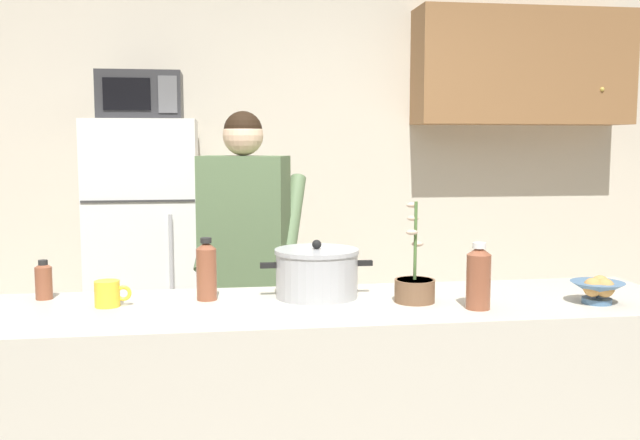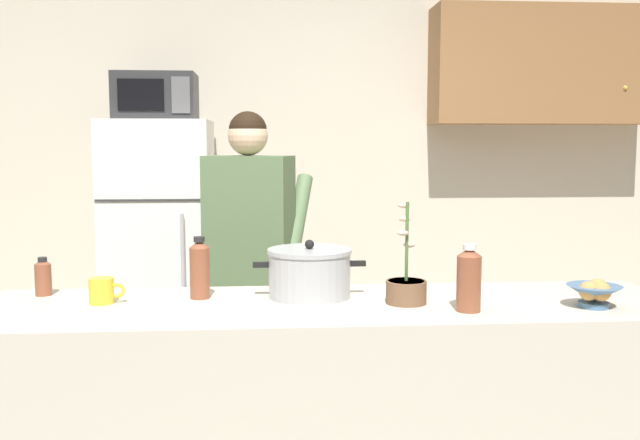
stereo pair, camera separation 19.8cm
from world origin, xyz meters
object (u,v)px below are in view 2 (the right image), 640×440
at_px(microwave, 156,97).
at_px(potted_orchid, 406,287).
at_px(cooking_pot, 309,273).
at_px(refrigerator, 161,254).
at_px(person_near_pot, 250,239).
at_px(coffee_mug, 102,291).
at_px(bread_bowl, 594,293).
at_px(bottle_near_edge, 469,279).
at_px(bottle_mid_counter, 200,268).
at_px(bottle_far_corner, 43,277).

height_order(microwave, potted_orchid, microwave).
bearing_deg(cooking_pot, refrigerator, 115.22).
relative_size(person_near_pot, coffee_mug, 12.69).
bearing_deg(microwave, refrigerator, 90.07).
height_order(microwave, cooking_pot, microwave).
distance_m(bread_bowl, bottle_near_edge, 0.47).
distance_m(coffee_mug, bottle_near_edge, 1.33).
xyz_separation_m(bread_bowl, bottle_near_edge, (-0.47, -0.02, 0.06)).
xyz_separation_m(bottle_mid_counter, potted_orchid, (0.77, -0.15, -0.05)).
xyz_separation_m(microwave, coffee_mug, (0.05, -1.76, -0.82)).
bearing_deg(bottle_near_edge, bottle_far_corner, 166.22).
xyz_separation_m(bread_bowl, potted_orchid, (-0.66, 0.12, 0.01)).
bearing_deg(microwave, bottle_mid_counter, -76.86).
relative_size(refrigerator, bread_bowl, 8.42).
xyz_separation_m(person_near_pot, coffee_mug, (-0.53, -0.86, -0.07)).
bearing_deg(person_near_pot, bottle_near_edge, -54.03).
xyz_separation_m(cooking_pot, coffee_mug, (-0.77, -0.05, -0.05)).
height_order(bottle_mid_counter, bottle_far_corner, bottle_mid_counter).
bearing_deg(bottle_mid_counter, potted_orchid, -10.83).
xyz_separation_m(bread_bowl, bottle_far_corner, (-2.04, 0.37, 0.02)).
height_order(refrigerator, microwave, microwave).
relative_size(bottle_near_edge, bottle_mid_counter, 1.01).
bearing_deg(bottle_mid_counter, microwave, 103.14).
height_order(person_near_pot, bottle_near_edge, person_near_pot).
bearing_deg(bottle_mid_counter, bottle_far_corner, 170.69).
bearing_deg(refrigerator, bottle_near_edge, -55.94).
height_order(bottle_near_edge, bottle_mid_counter, bottle_near_edge).
bearing_deg(microwave, bottle_far_corner, -97.61).
xyz_separation_m(refrigerator, cooking_pot, (0.82, -1.73, 0.19)).
distance_m(microwave, bread_bowl, 2.81).
bearing_deg(refrigerator, bread_bowl, -47.48).
xyz_separation_m(person_near_pot, bottle_mid_counter, (-0.17, -0.80, -0.00)).
xyz_separation_m(refrigerator, coffee_mug, (0.05, -1.78, 0.14)).
relative_size(bottle_near_edge, potted_orchid, 0.64).
xyz_separation_m(refrigerator, bottle_mid_counter, (0.40, -1.72, 0.21)).
relative_size(coffee_mug, bottle_near_edge, 0.55).
xyz_separation_m(person_near_pot, potted_orchid, (0.59, -0.95, -0.06)).
relative_size(coffee_mug, bread_bowl, 0.67).
bearing_deg(bottle_near_edge, coffee_mug, 170.30).
xyz_separation_m(coffee_mug, potted_orchid, (1.12, -0.09, 0.01)).
distance_m(bread_bowl, potted_orchid, 0.67).
xyz_separation_m(coffee_mug, bottle_mid_counter, (0.35, 0.06, 0.07)).
bearing_deg(coffee_mug, bottle_near_edge, -9.70).
bearing_deg(bread_bowl, refrigerator, 132.52).
bearing_deg(potted_orchid, bottle_far_corner, 169.84).
height_order(coffee_mug, bread_bowl, bread_bowl).
distance_m(refrigerator, bread_bowl, 2.71).
relative_size(coffee_mug, potted_orchid, 0.35).
relative_size(microwave, potted_orchid, 1.28).
height_order(person_near_pot, bottle_mid_counter, person_near_pot).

